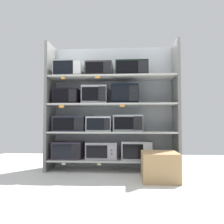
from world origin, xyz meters
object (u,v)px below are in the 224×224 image
(microwave_6, at_px, (67,97))
(microwave_10, at_px, (99,70))
(microwave_8, at_px, (125,94))
(microwave_7, at_px, (95,95))
(microwave_5, at_px, (128,123))
(microwave_9, at_px, (69,70))
(microwave_0, at_px, (68,150))
(microwave_1, at_px, (102,151))
(microwave_11, at_px, (132,69))
(microwave_2, at_px, (136,150))
(microwave_3, at_px, (70,124))
(shipping_carton, at_px, (160,166))
(microwave_4, at_px, (99,124))

(microwave_6, distance_m, microwave_10, 0.77)
(microwave_8, bearing_deg, microwave_7, 180.00)
(microwave_5, relative_size, microwave_9, 1.00)
(microwave_0, relative_size, microwave_1, 0.94)
(microwave_8, bearing_deg, microwave_11, -0.01)
(microwave_1, bearing_deg, microwave_0, -179.98)
(microwave_1, relative_size, microwave_7, 1.23)
(microwave_2, bearing_deg, microwave_3, -180.00)
(microwave_7, xyz_separation_m, shipping_carton, (1.06, -0.63, -1.14))
(microwave_8, bearing_deg, microwave_10, 180.00)
(microwave_11, bearing_deg, microwave_10, 180.00)
(microwave_1, xyz_separation_m, microwave_9, (-0.61, -0.00, 1.47))
(microwave_9, bearing_deg, microwave_0, 141.78)
(microwave_3, relative_size, microwave_9, 1.09)
(microwave_1, relative_size, microwave_2, 1.05)
(microwave_4, relative_size, microwave_5, 0.84)
(microwave_4, relative_size, shipping_carton, 0.83)
(microwave_6, distance_m, microwave_11, 1.29)
(microwave_6, relative_size, microwave_11, 0.77)
(microwave_4, distance_m, microwave_11, 1.15)
(microwave_1, relative_size, microwave_8, 1.15)
(microwave_3, relative_size, microwave_6, 1.28)
(microwave_0, height_order, microwave_7, microwave_7)
(microwave_0, distance_m, microwave_6, 0.97)
(microwave_3, distance_m, microwave_7, 0.69)
(microwave_1, bearing_deg, microwave_7, -179.97)
(microwave_6, xyz_separation_m, shipping_carton, (1.58, -0.63, -1.12))
(microwave_6, bearing_deg, microwave_10, 0.02)
(microwave_5, height_order, microwave_9, microwave_9)
(microwave_0, relative_size, shipping_carton, 0.99)
(microwave_4, bearing_deg, microwave_8, 0.03)
(microwave_2, bearing_deg, microwave_7, 179.99)
(microwave_11, distance_m, shipping_carton, 1.77)
(microwave_1, height_order, microwave_8, microwave_8)
(microwave_10, bearing_deg, microwave_1, 0.09)
(microwave_3, bearing_deg, microwave_11, 0.01)
(microwave_3, relative_size, microwave_8, 1.19)
(microwave_6, relative_size, microwave_7, 0.99)
(microwave_1, distance_m, microwave_7, 1.00)
(microwave_4, bearing_deg, shipping_carton, -32.73)
(microwave_8, distance_m, microwave_11, 0.48)
(microwave_0, xyz_separation_m, microwave_9, (0.00, -0.00, 1.47))
(microwave_2, relative_size, shipping_carton, 1.00)
(microwave_7, xyz_separation_m, microwave_10, (0.08, -0.00, 0.46))
(microwave_10, relative_size, shipping_carton, 0.90)
(microwave_4, height_order, microwave_7, microwave_7)
(microwave_0, relative_size, microwave_4, 1.19)
(microwave_0, relative_size, microwave_9, 1.00)
(microwave_0, xyz_separation_m, shipping_carton, (1.54, -0.63, -0.15))
(microwave_2, xyz_separation_m, microwave_5, (-0.15, 0.00, 0.48))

